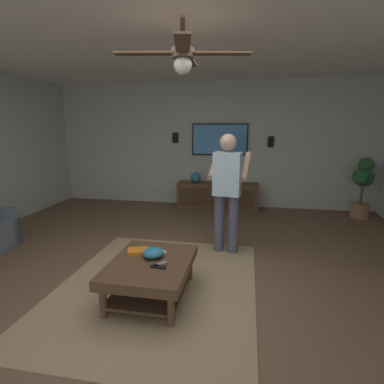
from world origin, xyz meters
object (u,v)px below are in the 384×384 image
(bowl, at_px, (153,253))
(wall_speaker_left, at_px, (271,142))
(media_console, at_px, (218,196))
(wall_speaker_right, at_px, (175,138))
(remote_white, at_px, (161,251))
(vase_round, at_px, (196,178))
(coffee_table, at_px, (151,270))
(remote_black, at_px, (158,267))
(remote_grey, at_px, (161,264))
(book, at_px, (138,251))
(tv, at_px, (220,139))
(person_standing, at_px, (227,187))
(ceiling_fan, at_px, (183,57))
(potted_plant_tall, at_px, (363,183))

(bowl, bearing_deg, wall_speaker_left, -20.28)
(media_console, height_order, wall_speaker_right, wall_speaker_right)
(remote_white, bearing_deg, vase_round, 132.50)
(coffee_table, relative_size, remote_black, 6.67)
(bowl, distance_m, remote_grey, 0.22)
(media_console, height_order, remote_white, media_console)
(book, bearing_deg, remote_grey, -57.17)
(tv, bearing_deg, bowl, -4.90)
(wall_speaker_left, bearing_deg, remote_black, 162.39)
(coffee_table, height_order, remote_white, remote_white)
(book, bearing_deg, media_console, 62.09)
(remote_grey, bearing_deg, person_standing, -168.07)
(coffee_table, relative_size, bowl, 4.51)
(remote_black, xyz_separation_m, ceiling_fan, (0.20, -0.22, 1.92))
(coffee_table, xyz_separation_m, bowl, (0.09, 0.00, 0.15))
(media_console, bearing_deg, remote_black, -3.03)
(person_standing, distance_m, wall_speaker_right, 2.90)
(ceiling_fan, bearing_deg, wall_speaker_left, -15.43)
(potted_plant_tall, bearing_deg, ceiling_fan, 140.79)
(vase_round, relative_size, wall_speaker_right, 1.00)
(media_console, height_order, tv, tv)
(tv, bearing_deg, book, -8.02)
(remote_white, height_order, remote_black, same)
(media_console, bearing_deg, potted_plant_tall, 87.47)
(person_standing, relative_size, ceiling_fan, 1.37)
(potted_plant_tall, bearing_deg, media_console, 87.47)
(potted_plant_tall, bearing_deg, wall_speaker_left, 77.68)
(media_console, relative_size, vase_round, 7.73)
(coffee_table, height_order, ceiling_fan, ceiling_fan)
(remote_white, distance_m, vase_round, 3.32)
(media_console, distance_m, remote_grey, 3.66)
(remote_white, bearing_deg, coffee_table, -60.51)
(wall_speaker_left, bearing_deg, vase_round, 100.50)
(potted_plant_tall, height_order, remote_white, potted_plant_tall)
(bowl, relative_size, vase_round, 1.01)
(tv, distance_m, remote_black, 4.09)
(bowl, xyz_separation_m, remote_grey, (-0.17, -0.13, -0.04))
(bowl, bearing_deg, remote_black, -151.68)
(book, bearing_deg, bowl, -42.06)
(wall_speaker_left, bearing_deg, remote_grey, 162.33)
(remote_black, xyz_separation_m, wall_speaker_left, (3.96, -1.26, 1.01))
(potted_plant_tall, bearing_deg, coffee_table, 138.04)
(remote_black, xyz_separation_m, vase_round, (3.68, 0.28, 0.25))
(bowl, xyz_separation_m, remote_white, (0.15, -0.04, -0.04))
(person_standing, bearing_deg, tv, 15.86)
(vase_round, xyz_separation_m, ceiling_fan, (-3.48, -0.50, 1.67))
(bowl, height_order, wall_speaker_right, wall_speaker_right)
(tv, distance_m, wall_speaker_right, 0.98)
(tv, relative_size, remote_grey, 7.96)
(coffee_table, height_order, wall_speaker_right, wall_speaker_right)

